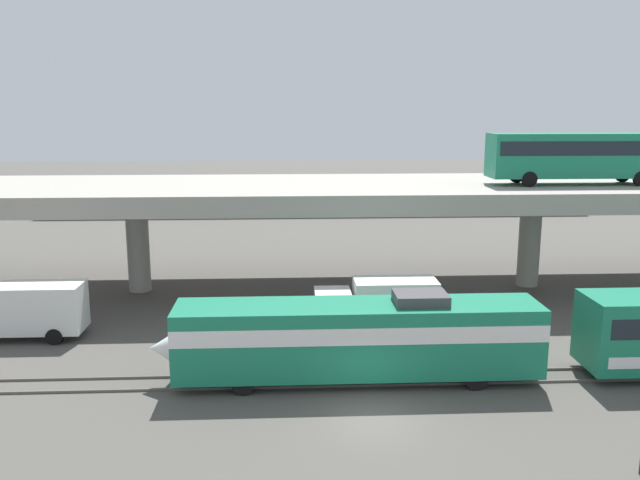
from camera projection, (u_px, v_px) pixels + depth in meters
The scene contains 17 objects.
ground_plane at pixel (373, 420), 26.82m from camera, with size 260.00×260.00×0.00m, color #4C4944.
rail_strip_near at pixel (364, 385), 30.03m from camera, with size 110.00×0.12×0.12m, color #59544C.
rail_strip_far at pixel (361, 373), 31.42m from camera, with size 110.00×0.12×0.12m, color #59544C.
train_locomotive at pixel (340, 336), 30.25m from camera, with size 17.82×3.04×4.18m.
highway_overpass at pixel (337, 195), 45.08m from camera, with size 96.00×12.70×7.34m.
transit_bus_on_overpass at pixel (579, 154), 43.95m from camera, with size 12.00×2.68×3.40m.
service_truck_west at pixel (24, 310), 35.98m from camera, with size 6.80×2.46×3.04m.
service_truck_east at pixel (379, 304), 36.95m from camera, with size 6.80×2.46×3.04m.
pier_parking_lot at pixel (315, 205), 80.51m from camera, with size 63.01×11.09×1.38m, color #9E998E.
parked_car_0 at pixel (448, 193), 79.73m from camera, with size 4.21×1.93×1.50m.
parked_car_1 at pixel (214, 195), 77.83m from camera, with size 4.33×1.84×1.50m.
parked_car_2 at pixel (155, 194), 78.94m from camera, with size 4.02×1.98×1.50m.
parked_car_3 at pixel (352, 196), 77.72m from camera, with size 4.10×1.87×1.50m.
parked_car_4 at pixel (523, 190), 82.49m from camera, with size 4.20×1.82×1.50m.
parked_car_5 at pixel (299, 195), 78.60m from camera, with size 4.50×1.95×1.50m.
parked_car_6 at pixel (381, 192), 80.63m from camera, with size 4.23×1.86×1.50m.
harbor_water at pixel (309, 187), 103.16m from camera, with size 140.00×36.00×0.01m, color #2D5170.
Camera 1 is at (-3.42, -24.68, 12.53)m, focal length 37.12 mm.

